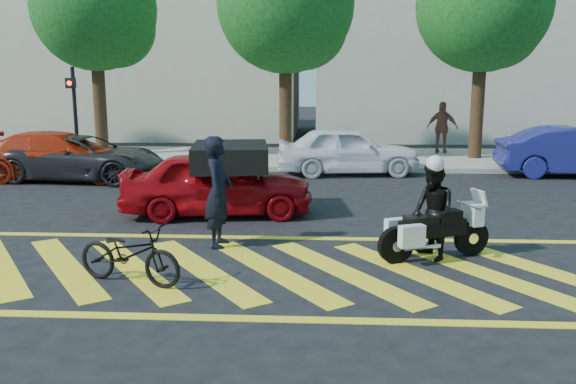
# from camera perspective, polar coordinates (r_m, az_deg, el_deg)

# --- Properties ---
(ground) EXTENTS (90.00, 90.00, 0.00)m
(ground) POSITION_cam_1_polar(r_m,az_deg,el_deg) (9.64, -4.44, -7.29)
(ground) COLOR black
(ground) RESTS_ON ground
(sidewalk) EXTENTS (60.00, 5.00, 0.15)m
(sidewalk) POSITION_cam_1_polar(r_m,az_deg,el_deg) (21.31, -0.23, 3.18)
(sidewalk) COLOR #9E998E
(sidewalk) RESTS_ON ground
(crosswalk) EXTENTS (12.33, 4.00, 0.01)m
(crosswalk) POSITION_cam_1_polar(r_m,az_deg,el_deg) (9.64, -4.67, -7.27)
(crosswalk) COLOR yellow
(crosswalk) RESTS_ON ground
(building_left) EXTENTS (16.00, 8.00, 10.00)m
(building_left) POSITION_cam_1_polar(r_m,az_deg,el_deg) (31.51, -14.39, 14.43)
(building_left) COLOR beige
(building_left) RESTS_ON ground
(building_right) EXTENTS (16.00, 8.00, 11.00)m
(building_right) POSITION_cam_1_polar(r_m,az_deg,el_deg) (31.14, 18.21, 15.19)
(building_right) COLOR beige
(building_right) RESTS_ON ground
(tree_left) EXTENTS (4.20, 4.20, 7.26)m
(tree_left) POSITION_cam_1_polar(r_m,az_deg,el_deg) (22.54, -17.28, 15.67)
(tree_left) COLOR black
(tree_left) RESTS_ON ground
(tree_center) EXTENTS (4.60, 4.60, 7.56)m
(tree_center) POSITION_cam_1_polar(r_m,az_deg,el_deg) (21.25, 0.13, 16.74)
(tree_center) COLOR black
(tree_center) RESTS_ON ground
(tree_right) EXTENTS (4.40, 4.40, 7.41)m
(tree_right) POSITION_cam_1_polar(r_m,az_deg,el_deg) (21.89, 18.09, 15.91)
(tree_right) COLOR black
(tree_right) RESTS_ON ground
(signal_pole) EXTENTS (0.28, 0.43, 3.20)m
(signal_pole) POSITION_cam_1_polar(r_m,az_deg,el_deg) (20.36, -19.38, 7.40)
(signal_pole) COLOR black
(signal_pole) RESTS_ON ground
(officer_bike) EXTENTS (0.50, 0.74, 1.96)m
(officer_bike) POSITION_cam_1_polar(r_m,az_deg,el_deg) (10.74, -6.53, 0.01)
(officer_bike) COLOR black
(officer_bike) RESTS_ON ground
(bicycle) EXTENTS (1.81, 1.11, 0.90)m
(bicycle) POSITION_cam_1_polar(r_m,az_deg,el_deg) (9.20, -14.62, -5.61)
(bicycle) COLOR black
(bicycle) RESTS_ON ground
(police_motorcycle) EXTENTS (1.93, 1.06, 0.90)m
(police_motorcycle) POSITION_cam_1_polar(r_m,az_deg,el_deg) (10.30, 13.43, -3.53)
(police_motorcycle) COLOR black
(police_motorcycle) RESTS_ON ground
(officer_moto) EXTENTS (0.85, 0.95, 1.60)m
(officer_moto) POSITION_cam_1_polar(r_m,az_deg,el_deg) (10.24, 13.41, -1.82)
(officer_moto) COLOR black
(officer_moto) RESTS_ON ground
(red_convertible) EXTENTS (4.25, 2.14, 1.39)m
(red_convertible) POSITION_cam_1_polar(r_m,az_deg,el_deg) (13.18, -6.63, 0.83)
(red_convertible) COLOR #A3070E
(red_convertible) RESTS_ON ground
(parked_left) EXTENTS (4.73, 1.94, 1.37)m
(parked_left) POSITION_cam_1_polar(r_m,az_deg,el_deg) (18.58, -20.53, 3.18)
(parked_left) COLOR #B8260B
(parked_left) RESTS_ON ground
(parked_mid_left) EXTENTS (4.71, 2.48, 1.26)m
(parked_mid_left) POSITION_cam_1_polar(r_m,az_deg,el_deg) (18.32, -18.51, 3.04)
(parked_mid_left) COLOR black
(parked_mid_left) RESTS_ON ground
(parked_mid_right) EXTENTS (4.43, 2.18, 1.45)m
(parked_mid_right) POSITION_cam_1_polar(r_m,az_deg,el_deg) (18.43, 5.61, 3.91)
(parked_mid_right) COLOR white
(parked_mid_right) RESTS_ON ground
(parked_right) EXTENTS (4.48, 1.78, 1.45)m
(parked_right) POSITION_cam_1_polar(r_m,az_deg,el_deg) (19.88, 25.30, 3.41)
(parked_right) COLOR navy
(parked_right) RESTS_ON ground
(pedestrian_right) EXTENTS (1.17, 0.77, 1.85)m
(pedestrian_right) POSITION_cam_1_polar(r_m,az_deg,el_deg) (22.66, 14.24, 5.86)
(pedestrian_right) COLOR brown
(pedestrian_right) RESTS_ON sidewalk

